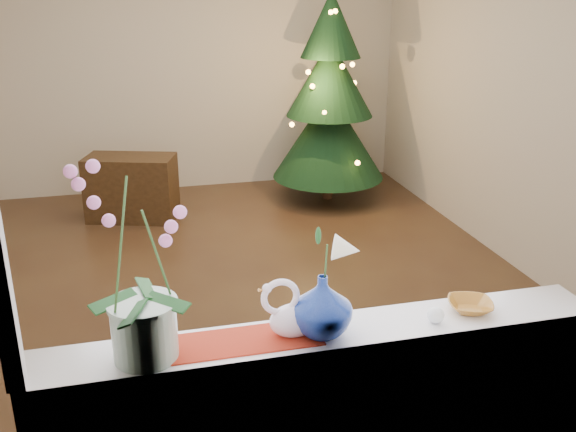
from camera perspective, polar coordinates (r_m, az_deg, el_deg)
name	(u,v)px	position (r m, az deg, el deg)	size (l,w,h in m)	color
ground	(232,281)	(4.94, -5.04, -5.81)	(5.00, 5.00, 0.00)	#362116
wall_back	(189,63)	(6.97, -8.81, 13.32)	(4.50, 0.10, 2.70)	beige
wall_front	(340,238)	(2.16, 4.65, -1.95)	(4.50, 0.10, 2.70)	beige
wall_right	(515,92)	(5.33, 19.51, 10.33)	(0.10, 5.00, 2.70)	beige
windowsill	(326,335)	(2.47, 3.39, -10.54)	(2.20, 0.26, 0.04)	white
window_frame	(340,134)	(2.08, 4.66, 7.30)	(2.22, 0.06, 1.60)	white
runner	(226,343)	(2.39, -5.51, -11.17)	(0.70, 0.20, 0.01)	maroon
orchid_pot	(139,264)	(2.19, -13.14, -4.16)	(0.25, 0.25, 0.72)	white
swan	(295,308)	(2.38, 0.60, -8.19)	(0.26, 0.12, 0.22)	white
blue_vase	(322,301)	(2.38, 3.05, -7.56)	(0.26, 0.26, 0.27)	navy
lily	(323,241)	(2.28, 3.17, -2.24)	(0.15, 0.09, 0.20)	white
paperweight	(436,315)	(2.56, 13.00, -8.57)	(0.07, 0.07, 0.07)	white
amber_dish	(470,306)	(2.69, 15.88, -7.74)	(0.15, 0.15, 0.04)	#9A6320
xmas_tree	(330,99)	(6.53, 3.71, 10.33)	(1.14, 1.14, 2.09)	black
side_table	(132,188)	(6.27, -13.72, 2.44)	(0.82, 0.41, 0.61)	black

